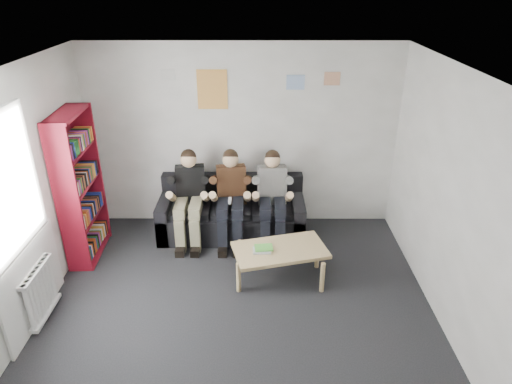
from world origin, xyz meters
TOP-DOWN VIEW (x-y plane):
  - room_shell at (0.00, 0.00)m, footprint 5.00×5.00m
  - sofa at (-0.15, 2.10)m, footprint 2.09×0.86m
  - bookshelf at (-2.07, 1.53)m, footprint 0.30×0.90m
  - coffee_table at (0.51, 0.93)m, footprint 1.12×0.62m
  - game_cases at (0.29, 0.89)m, footprint 0.24×0.19m
  - person_left at (-0.73, 1.91)m, footprint 0.41×0.88m
  - person_middle at (-0.15, 1.91)m, footprint 0.41×0.88m
  - person_right at (0.44, 1.91)m, footprint 0.41×0.87m
  - radiator at (-2.15, 0.20)m, footprint 0.10×0.64m
  - window at (-2.22, 0.20)m, footprint 0.05×1.30m
  - poster_large at (-0.40, 2.49)m, footprint 0.42×0.01m
  - poster_blue at (0.75, 2.49)m, footprint 0.25×0.01m
  - poster_pink at (1.25, 2.49)m, footprint 0.22×0.01m
  - poster_sign at (-1.00, 2.49)m, footprint 0.20×0.01m

SIDE VIEW (x-z plane):
  - sofa at x=-0.15m, z-range -0.11..0.70m
  - radiator at x=-2.15m, z-range 0.05..0.65m
  - coffee_table at x=0.51m, z-range 0.17..0.62m
  - game_cases at x=0.29m, z-range 0.45..0.48m
  - person_right at x=0.44m, z-range -0.01..1.30m
  - person_left at x=-0.73m, z-range -0.01..1.31m
  - person_middle at x=-0.15m, z-range -0.01..1.31m
  - bookshelf at x=-2.07m, z-range 0.00..2.00m
  - window at x=-2.22m, z-range -0.15..2.21m
  - room_shell at x=0.00m, z-range -1.15..3.85m
  - poster_large at x=-0.40m, z-range 1.77..2.32m
  - poster_blue at x=0.75m, z-range 2.05..2.25m
  - poster_pink at x=1.25m, z-range 2.11..2.29m
  - poster_sign at x=-1.00m, z-range 2.18..2.32m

